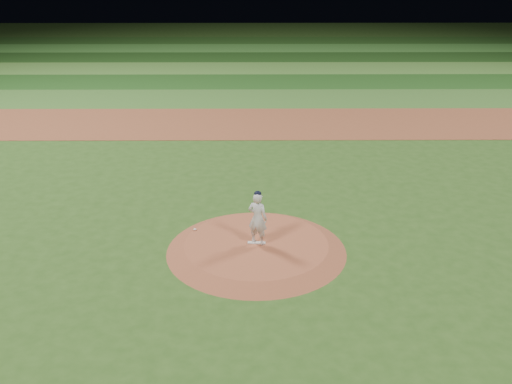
# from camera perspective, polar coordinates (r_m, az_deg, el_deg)

# --- Properties ---
(ground) EXTENTS (120.00, 120.00, 0.00)m
(ground) POSITION_cam_1_polar(r_m,az_deg,el_deg) (17.59, 0.04, -5.85)
(ground) COLOR #2B4F19
(ground) RESTS_ON ground
(infield_dirt_band) EXTENTS (70.00, 6.00, 0.02)m
(infield_dirt_band) POSITION_cam_1_polar(r_m,az_deg,el_deg) (30.60, -0.14, 6.90)
(infield_dirt_band) COLOR brown
(infield_dirt_band) RESTS_ON ground
(outfield_stripe_0) EXTENTS (70.00, 5.00, 0.02)m
(outfield_stripe_0) POSITION_cam_1_polar(r_m,az_deg,el_deg) (35.92, -0.18, 9.33)
(outfield_stripe_0) COLOR #376826
(outfield_stripe_0) RESTS_ON ground
(outfield_stripe_1) EXTENTS (70.00, 5.00, 0.02)m
(outfield_stripe_1) POSITION_cam_1_polar(r_m,az_deg,el_deg) (40.80, -0.20, 10.99)
(outfield_stripe_1) COLOR #1D4917
(outfield_stripe_1) RESTS_ON ground
(outfield_stripe_2) EXTENTS (70.00, 5.00, 0.02)m
(outfield_stripe_2) POSITION_cam_1_polar(r_m,az_deg,el_deg) (45.70, -0.22, 12.29)
(outfield_stripe_2) COLOR #457C2D
(outfield_stripe_2) RESTS_ON ground
(outfield_stripe_3) EXTENTS (70.00, 5.00, 0.02)m
(outfield_stripe_3) POSITION_cam_1_polar(r_m,az_deg,el_deg) (50.62, -0.24, 13.34)
(outfield_stripe_3) COLOR #1A4014
(outfield_stripe_3) RESTS_ON ground
(outfield_stripe_4) EXTENTS (70.00, 5.00, 0.02)m
(outfield_stripe_4) POSITION_cam_1_polar(r_m,az_deg,el_deg) (55.56, -0.25, 14.20)
(outfield_stripe_4) COLOR #387A2C
(outfield_stripe_4) RESTS_ON ground
(outfield_stripe_5) EXTENTS (70.00, 5.00, 0.02)m
(outfield_stripe_5) POSITION_cam_1_polar(r_m,az_deg,el_deg) (60.50, -0.26, 14.92)
(outfield_stripe_5) COLOR #204B18
(outfield_stripe_5) RESTS_ON ground
(pitchers_mound) EXTENTS (5.50, 5.50, 0.25)m
(pitchers_mound) POSITION_cam_1_polar(r_m,az_deg,el_deg) (17.53, 0.04, -5.49)
(pitchers_mound) COLOR #9A4C2F
(pitchers_mound) RESTS_ON ground
(pitching_rubber) EXTENTS (0.55, 0.17, 0.03)m
(pitching_rubber) POSITION_cam_1_polar(r_m,az_deg,el_deg) (17.46, 0.06, -5.09)
(pitching_rubber) COLOR silver
(pitching_rubber) RESTS_ON pitchers_mound
(rosin_bag) EXTENTS (0.10, 0.10, 0.06)m
(rosin_bag) POSITION_cam_1_polar(r_m,az_deg,el_deg) (18.34, -6.13, -3.74)
(rosin_bag) COLOR white
(rosin_bag) RESTS_ON pitchers_mound
(pitcher_on_mound) EXTENTS (0.72, 0.61, 1.72)m
(pitcher_on_mound) POSITION_cam_1_polar(r_m,az_deg,el_deg) (17.08, 0.17, -2.63)
(pitcher_on_mound) COLOR silver
(pitcher_on_mound) RESTS_ON pitchers_mound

